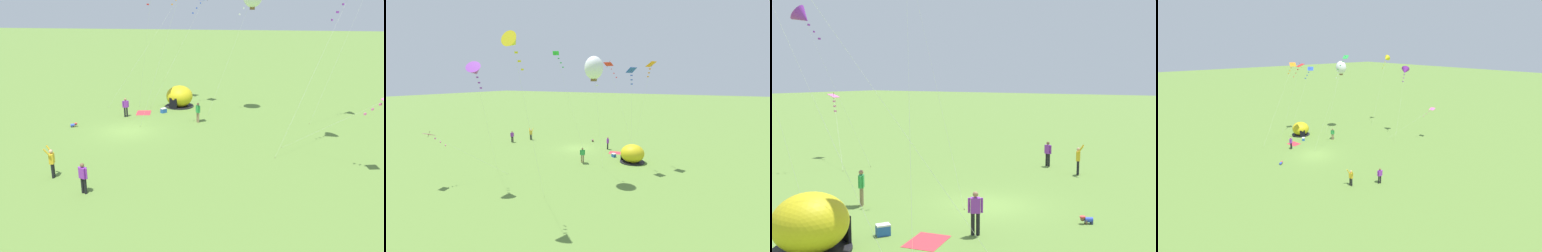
% 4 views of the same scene
% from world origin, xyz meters
% --- Properties ---
extents(ground_plane, '(300.00, 300.00, 0.00)m').
position_xyz_m(ground_plane, '(0.00, 0.00, 0.00)').
color(ground_plane, olive).
extents(popup_tent, '(2.81, 2.81, 2.10)m').
position_xyz_m(popup_tent, '(-8.39, 2.48, 1.00)').
color(popup_tent, gold).
rests_on(popup_tent, ground).
extents(picnic_blanket, '(1.93, 1.62, 0.01)m').
position_xyz_m(picnic_blanket, '(-5.45, -0.33, 0.01)').
color(picnic_blanket, '#CC333D').
rests_on(picnic_blanket, ground).
extents(cooler_box, '(0.64, 0.60, 0.44)m').
position_xyz_m(cooler_box, '(-5.82, 1.50, 0.22)').
color(cooler_box, '#2659B2').
rests_on(cooler_box, ground).
extents(toddler_crawling, '(0.43, 0.54, 0.32)m').
position_xyz_m(toddler_crawling, '(-0.25, -4.73, 0.18)').
color(toddler_crawling, blue).
rests_on(toddler_crawling, ground).
extents(person_watching_sky, '(0.34, 0.57, 1.72)m').
position_xyz_m(person_watching_sky, '(10.49, 1.28, 0.96)').
color(person_watching_sky, black).
rests_on(person_watching_sky, ground).
extents(person_far_back, '(0.41, 0.51, 1.72)m').
position_xyz_m(person_far_back, '(-3.89, -1.50, 0.96)').
color(person_far_back, black).
rests_on(person_far_back, ground).
extents(person_near_tent, '(0.49, 0.42, 1.72)m').
position_xyz_m(person_near_tent, '(-3.31, 5.15, 0.96)').
color(person_near_tent, '#8C7251').
rests_on(person_near_tent, ground).
extents(person_arms_raised, '(0.69, 0.57, 1.89)m').
position_xyz_m(person_arms_raised, '(8.97, -1.35, 1.00)').
color(person_arms_raised, black).
rests_on(person_arms_raised, ground).
extents(kite_white, '(1.67, 4.43, 11.45)m').
position_xyz_m(kite_white, '(-6.41, 9.27, 10.42)').
color(kite_white, silver).
rests_on(kite_white, ground).
extents(kite_pink, '(4.42, 5.60, 4.98)m').
position_xyz_m(kite_pink, '(5.57, 16.87, 4.42)').
color(kite_pink, silver).
rests_on(kite_pink, ground).
extents(kite_orange, '(3.76, 7.67, 11.34)m').
position_xyz_m(kite_orange, '(-9.94, 2.42, 10.65)').
color(kite_orange, silver).
rests_on(kite_orange, ground).
extents(kite_blue, '(1.56, 5.75, 10.67)m').
position_xyz_m(kite_blue, '(-8.56, 4.70, 9.97)').
color(kite_blue, silver).
rests_on(kite_blue, ground).
extents(kite_purple, '(2.98, 4.83, 10.88)m').
position_xyz_m(kite_purple, '(1.67, 15.26, 10.12)').
color(kite_purple, silver).
rests_on(kite_purple, ground).
extents(kite_yellow, '(1.17, 4.24, 12.25)m').
position_xyz_m(kite_yellow, '(-4.91, 18.14, 11.62)').
color(kite_yellow, silver).
rests_on(kite_yellow, ground).
extents(kite_red, '(3.51, 3.06, 11.66)m').
position_xyz_m(kite_red, '(-4.87, 0.96, 10.88)').
color(kite_red, silver).
rests_on(kite_red, ground).
extents(kite_green, '(1.89, 4.82, 12.62)m').
position_xyz_m(kite_green, '(0.05, 4.73, 11.75)').
color(kite_green, silver).
rests_on(kite_green, ground).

